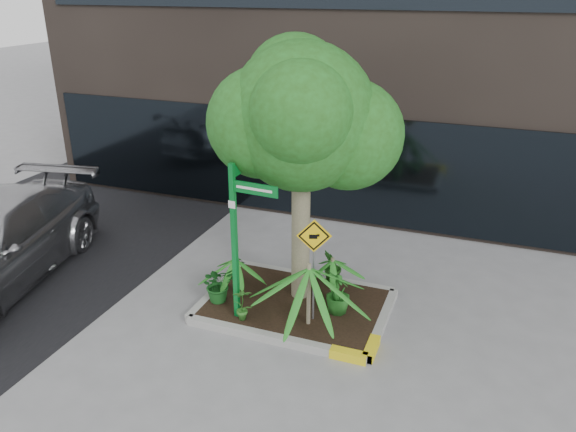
% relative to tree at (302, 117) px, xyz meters
% --- Properties ---
extents(ground, '(80.00, 80.00, 0.00)m').
position_rel_tree_xyz_m(ground, '(-0.19, -0.60, -3.50)').
color(ground, gray).
rests_on(ground, ground).
extents(asphalt_road, '(7.00, 80.00, 0.01)m').
position_rel_tree_xyz_m(asphalt_road, '(-6.69, -0.60, -3.49)').
color(asphalt_road, black).
rests_on(asphalt_road, ground).
extents(planter, '(3.35, 2.36, 0.15)m').
position_rel_tree_xyz_m(planter, '(0.05, -0.33, -3.40)').
color(planter, '#9E9E99').
rests_on(planter, ground).
extents(tree, '(3.19, 2.83, 4.79)m').
position_rel_tree_xyz_m(tree, '(0.00, 0.00, 0.00)').
color(tree, gray).
rests_on(tree, ground).
extents(palm_front, '(1.28, 1.28, 1.42)m').
position_rel_tree_xyz_m(palm_front, '(0.45, -0.87, -2.28)').
color(palm_front, gray).
rests_on(palm_front, ground).
extents(palm_left, '(0.86, 0.86, 0.95)m').
position_rel_tree_xyz_m(palm_left, '(-1.13, -0.40, -2.64)').
color(palm_left, gray).
rests_on(palm_left, ground).
extents(palm_back, '(0.75, 0.75, 0.84)m').
position_rel_tree_xyz_m(palm_back, '(0.50, 0.37, -2.73)').
color(palm_back, gray).
rests_on(palm_back, ground).
extents(shrub_a, '(0.86, 0.86, 0.68)m').
position_rel_tree_xyz_m(shrub_a, '(-1.32, -0.74, -3.01)').
color(shrub_a, '#18561D').
rests_on(shrub_a, planter).
extents(shrub_b, '(0.61, 0.61, 0.77)m').
position_rel_tree_xyz_m(shrub_b, '(0.82, -0.35, -2.96)').
color(shrub_b, '#1F621D').
rests_on(shrub_b, planter).
extents(shrub_c, '(0.44, 0.44, 0.62)m').
position_rel_tree_xyz_m(shrub_c, '(-0.64, -1.15, -3.04)').
color(shrub_c, '#2D7022').
rests_on(shrub_c, planter).
extents(shrub_d, '(0.49, 0.49, 0.75)m').
position_rel_tree_xyz_m(shrub_d, '(0.46, 0.55, -2.97)').
color(shrub_d, '#215C1A').
rests_on(shrub_d, planter).
extents(street_sign_post, '(0.87, 0.88, 2.93)m').
position_rel_tree_xyz_m(street_sign_post, '(-0.72, -1.02, -1.68)').
color(street_sign_post, '#0B7D2C').
rests_on(street_sign_post, ground).
extents(cattle_sign, '(0.55, 0.20, 1.88)m').
position_rel_tree_xyz_m(cattle_sign, '(0.49, -0.73, -2.08)').
color(cattle_sign, slate).
rests_on(cattle_sign, ground).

